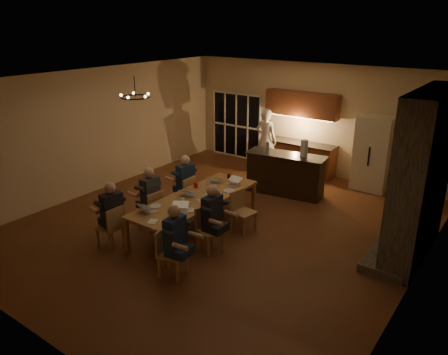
% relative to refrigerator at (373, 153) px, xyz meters
% --- Properties ---
extents(floor, '(9.00, 9.00, 0.00)m').
position_rel_refrigerator_xyz_m(floor, '(-1.90, -4.15, -1.00)').
color(floor, brown).
rests_on(floor, ground).
extents(back_wall, '(8.00, 0.04, 3.20)m').
position_rel_refrigerator_xyz_m(back_wall, '(-1.90, 0.37, 0.60)').
color(back_wall, tan).
rests_on(back_wall, ground).
extents(left_wall, '(0.04, 9.00, 3.20)m').
position_rel_refrigerator_xyz_m(left_wall, '(-5.92, -4.15, 0.60)').
color(left_wall, tan).
rests_on(left_wall, ground).
extents(right_wall, '(0.04, 9.00, 3.20)m').
position_rel_refrigerator_xyz_m(right_wall, '(2.12, -4.15, 0.60)').
color(right_wall, tan).
rests_on(right_wall, ground).
extents(ceiling, '(8.00, 9.00, 0.04)m').
position_rel_refrigerator_xyz_m(ceiling, '(-1.90, -4.15, 2.22)').
color(ceiling, white).
rests_on(ceiling, back_wall).
extents(french_doors, '(1.86, 0.08, 2.10)m').
position_rel_refrigerator_xyz_m(french_doors, '(-4.60, 0.32, 0.05)').
color(french_doors, black).
rests_on(french_doors, ground).
extents(fireplace, '(0.58, 2.50, 3.20)m').
position_rel_refrigerator_xyz_m(fireplace, '(1.80, -2.95, 0.60)').
color(fireplace, '#6B6054').
rests_on(fireplace, ground).
extents(kitchenette, '(2.24, 0.68, 2.40)m').
position_rel_refrigerator_xyz_m(kitchenette, '(-2.20, 0.05, 0.20)').
color(kitchenette, brown).
rests_on(kitchenette, ground).
extents(refrigerator, '(0.90, 0.68, 2.00)m').
position_rel_refrigerator_xyz_m(refrigerator, '(0.00, 0.00, 0.00)').
color(refrigerator, beige).
rests_on(refrigerator, ground).
extents(dining_table, '(1.10, 3.21, 0.75)m').
position_rel_refrigerator_xyz_m(dining_table, '(-2.26, -4.63, -0.62)').
color(dining_table, tan).
rests_on(dining_table, ground).
extents(bar_island, '(2.12, 0.95, 1.08)m').
position_rel_refrigerator_xyz_m(bar_island, '(-1.70, -1.66, -0.46)').
color(bar_island, black).
rests_on(bar_island, ground).
extents(chair_left_near, '(0.45, 0.45, 0.89)m').
position_rel_refrigerator_xyz_m(chair_left_near, '(-3.16, -6.25, -0.55)').
color(chair_left_near, tan).
rests_on(chair_left_near, ground).
extents(chair_left_mid, '(0.48, 0.48, 0.89)m').
position_rel_refrigerator_xyz_m(chair_left_mid, '(-3.09, -5.18, -0.55)').
color(chair_left_mid, tan).
rests_on(chair_left_mid, ground).
extents(chair_left_far, '(0.45, 0.45, 0.89)m').
position_rel_refrigerator_xyz_m(chair_left_far, '(-3.10, -4.09, -0.55)').
color(chair_left_far, tan).
rests_on(chair_left_far, ground).
extents(chair_right_near, '(0.55, 0.55, 0.89)m').
position_rel_refrigerator_xyz_m(chair_right_near, '(-1.43, -6.30, -0.55)').
color(chair_right_near, tan).
rests_on(chair_right_near, ground).
extents(chair_right_mid, '(0.55, 0.55, 0.89)m').
position_rel_refrigerator_xyz_m(chair_right_mid, '(-1.43, -5.20, -0.55)').
color(chair_right_mid, tan).
rests_on(chair_right_mid, ground).
extents(chair_right_far, '(0.50, 0.50, 0.89)m').
position_rel_refrigerator_xyz_m(chair_right_far, '(-1.38, -4.09, -0.55)').
color(chair_right_far, tan).
rests_on(chair_right_far, ground).
extents(person_left_near, '(0.70, 0.70, 1.38)m').
position_rel_refrigerator_xyz_m(person_left_near, '(-3.10, -6.19, -0.31)').
color(person_left_near, '#22242B').
rests_on(person_left_near, ground).
extents(person_right_near, '(0.66, 0.66, 1.38)m').
position_rel_refrigerator_xyz_m(person_right_near, '(-1.37, -6.28, -0.31)').
color(person_right_near, navy).
rests_on(person_right_near, ground).
extents(person_left_mid, '(0.61, 0.61, 1.38)m').
position_rel_refrigerator_xyz_m(person_left_mid, '(-3.13, -5.11, -0.31)').
color(person_left_mid, '#33363C').
rests_on(person_left_mid, ground).
extents(person_right_mid, '(0.61, 0.61, 1.38)m').
position_rel_refrigerator_xyz_m(person_right_mid, '(-1.41, -5.15, -0.31)').
color(person_right_mid, '#22242B').
rests_on(person_right_mid, ground).
extents(person_left_far, '(0.69, 0.69, 1.38)m').
position_rel_refrigerator_xyz_m(person_left_far, '(-3.09, -3.99, -0.31)').
color(person_left_far, navy).
rests_on(person_left_far, ground).
extents(standing_person, '(0.70, 0.46, 1.89)m').
position_rel_refrigerator_xyz_m(standing_person, '(-3.09, -0.33, -0.05)').
color(standing_person, silver).
rests_on(standing_person, ground).
extents(chandelier, '(0.65, 0.65, 0.03)m').
position_rel_refrigerator_xyz_m(chandelier, '(-3.82, -4.72, 1.75)').
color(chandelier, black).
rests_on(chandelier, ceiling).
extents(laptop_a, '(0.39, 0.37, 0.23)m').
position_rel_refrigerator_xyz_m(laptop_a, '(-2.56, -5.72, -0.14)').
color(laptop_a, silver).
rests_on(laptop_a, dining_table).
extents(laptop_b, '(0.42, 0.41, 0.23)m').
position_rel_refrigerator_xyz_m(laptop_b, '(-2.02, -5.41, -0.14)').
color(laptop_b, silver).
rests_on(laptop_b, dining_table).
extents(laptop_c, '(0.37, 0.34, 0.23)m').
position_rel_refrigerator_xyz_m(laptop_c, '(-2.47, -4.60, -0.14)').
color(laptop_c, silver).
rests_on(laptop_c, dining_table).
extents(laptop_d, '(0.41, 0.40, 0.23)m').
position_rel_refrigerator_xyz_m(laptop_d, '(-1.96, -4.73, -0.14)').
color(laptop_d, silver).
rests_on(laptop_d, dining_table).
extents(laptop_e, '(0.39, 0.36, 0.23)m').
position_rel_refrigerator_xyz_m(laptop_e, '(-2.51, -3.57, -0.14)').
color(laptop_e, silver).
rests_on(laptop_e, dining_table).
extents(laptop_f, '(0.34, 0.31, 0.23)m').
position_rel_refrigerator_xyz_m(laptop_f, '(-2.03, -3.58, -0.14)').
color(laptop_f, silver).
rests_on(laptop_f, dining_table).
extents(mug_front, '(0.08, 0.08, 0.10)m').
position_rel_refrigerator_xyz_m(mug_front, '(-2.28, -5.03, -0.20)').
color(mug_front, silver).
rests_on(mug_front, dining_table).
extents(mug_mid, '(0.07, 0.07, 0.10)m').
position_rel_refrigerator_xyz_m(mug_mid, '(-2.20, -4.02, -0.20)').
color(mug_mid, silver).
rests_on(mug_mid, dining_table).
extents(mug_back, '(0.08, 0.08, 0.10)m').
position_rel_refrigerator_xyz_m(mug_back, '(-2.56, -3.79, -0.20)').
color(mug_back, silver).
rests_on(mug_back, dining_table).
extents(redcup_near, '(0.08, 0.08, 0.12)m').
position_rel_refrigerator_xyz_m(redcup_near, '(-1.84, -5.95, -0.19)').
color(redcup_near, red).
rests_on(redcup_near, dining_table).
extents(redcup_mid, '(0.10, 0.10, 0.12)m').
position_rel_refrigerator_xyz_m(redcup_mid, '(-2.62, -4.19, -0.19)').
color(redcup_mid, red).
rests_on(redcup_mid, dining_table).
extents(can_silver, '(0.06, 0.06, 0.12)m').
position_rel_refrigerator_xyz_m(can_silver, '(-2.25, -5.32, -0.19)').
color(can_silver, '#B2B2B7').
rests_on(can_silver, dining_table).
extents(can_cola, '(0.07, 0.07, 0.12)m').
position_rel_refrigerator_xyz_m(can_cola, '(-2.36, -3.27, -0.19)').
color(can_cola, '#3F0F0C').
rests_on(can_cola, dining_table).
extents(can_right, '(0.06, 0.06, 0.12)m').
position_rel_refrigerator_xyz_m(can_right, '(-1.88, -4.32, -0.19)').
color(can_right, '#B2B2B7').
rests_on(can_right, dining_table).
extents(plate_near, '(0.22, 0.22, 0.02)m').
position_rel_refrigerator_xyz_m(plate_near, '(-1.91, -5.23, -0.24)').
color(plate_near, silver).
rests_on(plate_near, dining_table).
extents(plate_left, '(0.23, 0.23, 0.02)m').
position_rel_refrigerator_xyz_m(plate_left, '(-2.61, -5.48, -0.24)').
color(plate_left, silver).
rests_on(plate_left, dining_table).
extents(plate_far, '(0.26, 0.26, 0.02)m').
position_rel_refrigerator_xyz_m(plate_far, '(-1.89, -3.92, -0.24)').
color(plate_far, silver).
rests_on(plate_far, dining_table).
extents(notepad, '(0.23, 0.26, 0.01)m').
position_rel_refrigerator_xyz_m(notepad, '(-2.15, -6.04, -0.24)').
color(notepad, white).
rests_on(notepad, dining_table).
extents(bar_bottle, '(0.09, 0.09, 0.24)m').
position_rel_refrigerator_xyz_m(bar_bottle, '(-2.25, -1.67, 0.20)').
color(bar_bottle, '#99999E').
rests_on(bar_bottle, bar_island).
extents(bar_blender, '(0.16, 0.16, 0.43)m').
position_rel_refrigerator_xyz_m(bar_blender, '(-1.26, -1.56, 0.29)').
color(bar_blender, silver).
rests_on(bar_blender, bar_island).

